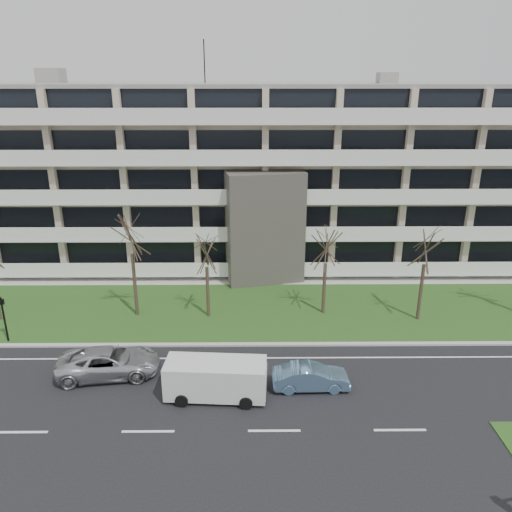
{
  "coord_description": "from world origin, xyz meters",
  "views": [
    {
      "loc": [
        -1.03,
        -19.44,
        15.91
      ],
      "look_at": [
        -0.79,
        10.0,
        5.23
      ],
      "focal_mm": 35.0,
      "sensor_mm": 36.0,
      "label": 1
    }
  ],
  "objects_px": {
    "white_van": "(217,376)",
    "pedestrian_signal": "(3,314)",
    "silver_pickup": "(109,362)",
    "blue_sedan": "(311,377)"
  },
  "relations": [
    {
      "from": "white_van",
      "to": "pedestrian_signal",
      "type": "relative_size",
      "value": 1.74
    },
    {
      "from": "silver_pickup",
      "to": "blue_sedan",
      "type": "xyz_separation_m",
      "value": [
        11.19,
        -1.38,
        -0.1
      ]
    },
    {
      "from": "pedestrian_signal",
      "to": "blue_sedan",
      "type": "bearing_deg",
      "value": -9.17
    },
    {
      "from": "blue_sedan",
      "to": "pedestrian_signal",
      "type": "relative_size",
      "value": 1.33
    },
    {
      "from": "silver_pickup",
      "to": "pedestrian_signal",
      "type": "xyz_separation_m",
      "value": [
        -7.45,
        3.75,
        1.18
      ]
    },
    {
      "from": "silver_pickup",
      "to": "blue_sedan",
      "type": "relative_size",
      "value": 1.37
    },
    {
      "from": "white_van",
      "to": "pedestrian_signal",
      "type": "height_order",
      "value": "pedestrian_signal"
    },
    {
      "from": "blue_sedan",
      "to": "white_van",
      "type": "xyz_separation_m",
      "value": [
        -4.97,
        -0.71,
        0.54
      ]
    },
    {
      "from": "silver_pickup",
      "to": "white_van",
      "type": "distance_m",
      "value": 6.57
    },
    {
      "from": "blue_sedan",
      "to": "white_van",
      "type": "bearing_deg",
      "value": 96.31
    }
  ]
}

